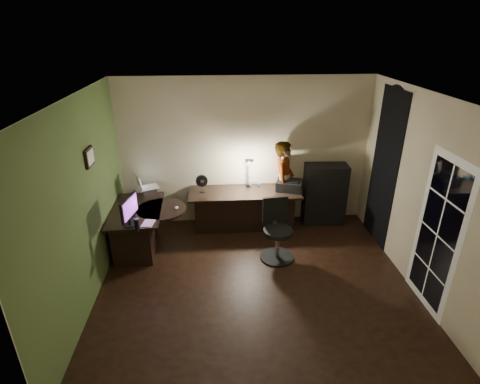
{
  "coord_description": "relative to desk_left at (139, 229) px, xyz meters",
  "views": [
    {
      "loc": [
        -0.53,
        -4.43,
        3.49
      ],
      "look_at": [
        -0.15,
        1.05,
        1.0
      ],
      "focal_mm": 28.0,
      "sensor_mm": 36.0,
      "label": 1
    }
  ],
  "objects": [
    {
      "name": "ceiling",
      "position": [
        1.83,
        -1.04,
        2.33
      ],
      "size": [
        4.5,
        4.0,
        0.01
      ],
      "primitive_type": "cube",
      "color": "silver",
      "rests_on": "floor"
    },
    {
      "name": "person",
      "position": [
        2.53,
        0.74,
        0.43
      ],
      "size": [
        0.56,
        0.67,
        1.61
      ],
      "primitive_type": "imported",
      "rotation": [
        0.0,
        0.0,
        1.22
      ],
      "color": "#D8A88C",
      "rests_on": "floor"
    },
    {
      "name": "green_wall_overlay",
      "position": [
        -0.41,
        -1.04,
        0.97
      ],
      "size": [
        0.0,
        4.0,
        2.7
      ],
      "primitive_type": "cube",
      "color": "#455C2A",
      "rests_on": "floor"
    },
    {
      "name": "french_door",
      "position": [
        4.07,
        -1.59,
        0.67
      ],
      "size": [
        0.02,
        0.92,
        2.1
      ],
      "primitive_type": "cube",
      "color": "white",
      "rests_on": "floor"
    },
    {
      "name": "desk_right",
      "position": [
        1.8,
        0.59,
        -0.0
      ],
      "size": [
        1.98,
        0.7,
        0.74
      ],
      "primitive_type": "cube",
      "rotation": [
        0.0,
        0.0,
        -0.0
      ],
      "color": "black",
      "rests_on": "floor"
    },
    {
      "name": "laptop_stand",
      "position": [
        0.12,
        0.62,
        0.43
      ],
      "size": [
        0.3,
        0.28,
        0.1
      ],
      "primitive_type": "cube",
      "rotation": [
        0.0,
        0.0,
        0.38
      ],
      "color": "silver",
      "rests_on": "desk_left"
    },
    {
      "name": "headphones",
      "position": [
        2.0,
        0.82,
        0.41
      ],
      "size": [
        0.2,
        0.1,
        0.09
      ],
      "primitive_type": "cube",
      "rotation": [
        0.0,
        0.0,
        0.07
      ],
      "color": "#105D8B",
      "rests_on": "desk_right"
    },
    {
      "name": "cabinet",
      "position": [
        3.31,
        0.74,
        0.2
      ],
      "size": [
        0.79,
        0.42,
        1.15
      ],
      "primitive_type": "cube",
      "rotation": [
        0.0,
        0.0,
        -0.05
      ],
      "color": "black",
      "rests_on": "floor"
    },
    {
      "name": "arched_doorway",
      "position": [
        4.07,
        0.11,
        0.92
      ],
      "size": [
        0.01,
        0.9,
        2.6
      ],
      "primitive_type": "cube",
      "color": "black",
      "rests_on": "floor"
    },
    {
      "name": "notepad",
      "position": [
        0.27,
        -0.5,
        0.38
      ],
      "size": [
        0.2,
        0.25,
        0.01
      ],
      "primitive_type": "cube",
      "rotation": [
        0.0,
        0.0,
        -0.16
      ],
      "color": "silver",
      "rests_on": "desk_left"
    },
    {
      "name": "wall_front",
      "position": [
        1.83,
        -3.05,
        0.97
      ],
      "size": [
        4.5,
        0.01,
        2.7
      ],
      "primitive_type": "cube",
      "color": "tan",
      "rests_on": "floor"
    },
    {
      "name": "pen",
      "position": [
        0.05,
        -0.4,
        0.38
      ],
      "size": [
        0.08,
        0.13,
        0.01
      ],
      "primitive_type": "cube",
      "rotation": [
        0.0,
        0.0,
        0.52
      ],
      "color": "black",
      "rests_on": "desk_left"
    },
    {
      "name": "laptop",
      "position": [
        0.12,
        0.62,
        0.6
      ],
      "size": [
        0.46,
        0.45,
        0.24
      ],
      "primitive_type": "cube",
      "rotation": [
        0.0,
        0.0,
        0.43
      ],
      "color": "silver",
      "rests_on": "laptop_stand"
    },
    {
      "name": "floor",
      "position": [
        1.83,
        -1.04,
        -0.38
      ],
      "size": [
        4.5,
        4.0,
        0.01
      ],
      "primitive_type": "cube",
      "color": "black",
      "rests_on": "ground"
    },
    {
      "name": "monitor",
      "position": [
        0.01,
        -0.52,
        0.54
      ],
      "size": [
        0.21,
        0.51,
        0.33
      ],
      "primitive_type": "cube",
      "rotation": [
        0.0,
        0.0,
        -0.22
      ],
      "color": "black",
      "rests_on": "desk_left"
    },
    {
      "name": "phone",
      "position": [
        -0.01,
        -0.21,
        0.38
      ],
      "size": [
        0.09,
        0.14,
        0.01
      ],
      "primitive_type": "cube",
      "rotation": [
        0.0,
        0.0,
        0.26
      ],
      "color": "black",
      "rests_on": "desk_left"
    },
    {
      "name": "mouse",
      "position": [
        0.65,
        -0.02,
        0.39
      ],
      "size": [
        0.07,
        0.1,
        0.03
      ],
      "primitive_type": "ellipsoid",
      "rotation": [
        0.0,
        0.0,
        -0.09
      ],
      "color": "silver",
      "rests_on": "desk_left"
    },
    {
      "name": "wall_back",
      "position": [
        1.83,
        0.96,
        0.97
      ],
      "size": [
        4.5,
        0.01,
        2.7
      ],
      "primitive_type": "cube",
      "color": "tan",
      "rests_on": "floor"
    },
    {
      "name": "office_chair",
      "position": [
        2.25,
        -0.43,
        0.12
      ],
      "size": [
        0.61,
        0.61,
        0.99
      ],
      "primitive_type": "cube",
      "rotation": [
        0.0,
        0.0,
        0.1
      ],
      "color": "black",
      "rests_on": "floor"
    },
    {
      "name": "printer",
      "position": [
        2.61,
        0.61,
        0.46
      ],
      "size": [
        0.53,
        0.47,
        0.2
      ],
      "primitive_type": "cube",
      "rotation": [
        0.0,
        0.0,
        -0.31
      ],
      "color": "black",
      "rests_on": "desk_right"
    },
    {
      "name": "wall_right",
      "position": [
        4.08,
        -1.04,
        0.97
      ],
      "size": [
        0.01,
        4.0,
        2.7
      ],
      "primitive_type": "cube",
      "color": "tan",
      "rests_on": "floor"
    },
    {
      "name": "wall_left",
      "position": [
        -0.42,
        -1.04,
        0.97
      ],
      "size": [
        0.01,
        4.0,
        2.7
      ],
      "primitive_type": "cube",
      "color": "tan",
      "rests_on": "floor"
    },
    {
      "name": "framed_picture",
      "position": [
        -0.39,
        -0.59,
        1.47
      ],
      "size": [
        0.04,
        0.3,
        0.25
      ],
      "primitive_type": "cube",
      "color": "black",
      "rests_on": "wall_left"
    },
    {
      "name": "speaker",
      "position": [
        0.14,
        -0.68,
        0.47
      ],
      "size": [
        0.08,
        0.08,
        0.19
      ],
      "primitive_type": "cylinder",
      "rotation": [
        0.0,
        0.0,
        0.06
      ],
      "color": "black",
      "rests_on": "desk_left"
    },
    {
      "name": "desk_left",
      "position": [
        0.0,
        0.0,
        0.0
      ],
      "size": [
        0.85,
        1.33,
        0.75
      ],
      "primitive_type": "cube",
      "rotation": [
        0.0,
        0.0,
        0.04
      ],
      "color": "black",
      "rests_on": "floor"
    },
    {
      "name": "desk_fan",
      "position": [
        1.05,
        0.63,
        0.53
      ],
      "size": [
        0.22,
        0.13,
        0.33
      ],
      "primitive_type": "cube",
      "rotation": [
        0.0,
        0.0,
        0.09
      ],
      "color": "black",
      "rests_on": "desk_right"
    },
    {
      "name": "desk_lamp",
      "position": [
        1.88,
        0.79,
        0.69
      ],
      "size": [
        0.26,
        0.33,
        0.65
      ],
      "primitive_type": "cube",
      "rotation": [
        0.0,
        0.0,
        0.4
      ],
      "color": "black",
      "rests_on": "desk_right"
    }
  ]
}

